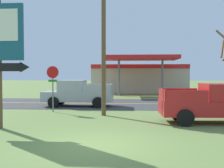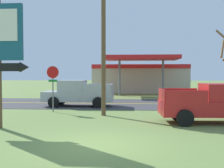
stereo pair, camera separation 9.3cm
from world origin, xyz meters
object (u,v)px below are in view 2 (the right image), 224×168
object	(u,v)px
stop_sign	(53,80)
pickup_red_parked_on_lawn	(214,104)
gas_station	(140,78)
utility_pole	(103,31)
pickup_silver_on_road	(78,94)

from	to	relation	value
stop_sign	pickup_red_parked_on_lawn	world-z (taller)	stop_sign
gas_station	pickup_red_parked_on_lawn	world-z (taller)	gas_station
utility_pole	pickup_red_parked_on_lawn	xyz separation A→B (m)	(5.76, -2.04, -3.97)
utility_pole	pickup_red_parked_on_lawn	bearing A→B (deg)	-19.45
stop_sign	pickup_red_parked_on_lawn	xyz separation A→B (m)	(9.17, -3.28, -1.06)
gas_station	pickup_silver_on_road	size ratio (longest dim) A/B	2.31
pickup_red_parked_on_lawn	utility_pole	bearing A→B (deg)	160.55
pickup_red_parked_on_lawn	stop_sign	bearing A→B (deg)	160.29
pickup_red_parked_on_lawn	pickup_silver_on_road	size ratio (longest dim) A/B	1.02
stop_sign	gas_station	world-z (taller)	gas_station
stop_sign	pickup_silver_on_road	distance (m)	3.40
utility_pole	pickup_silver_on_road	size ratio (longest dim) A/B	1.79
pickup_silver_on_road	pickup_red_parked_on_lawn	bearing A→B (deg)	-37.84
stop_sign	pickup_silver_on_road	world-z (taller)	stop_sign
gas_station	pickup_red_parked_on_lawn	bearing A→B (deg)	-81.93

